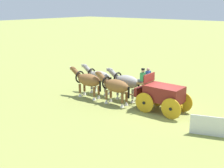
% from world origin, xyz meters
% --- Properties ---
extents(ground_plane, '(220.00, 220.00, 0.00)m').
position_xyz_m(ground_plane, '(0.00, 0.00, 0.00)').
color(ground_plane, olive).
extents(show_wagon, '(5.44, 1.87, 2.79)m').
position_xyz_m(show_wagon, '(0.17, 0.00, 1.23)').
color(show_wagon, maroon).
rests_on(show_wagon, ground).
extents(draft_horse_rear_near, '(3.07, 0.95, 2.17)m').
position_xyz_m(draft_horse_rear_near, '(3.54, 0.69, 1.30)').
color(draft_horse_rear_near, brown).
rests_on(draft_horse_rear_near, ground).
extents(draft_horse_rear_off, '(3.00, 1.00, 2.21)m').
position_xyz_m(draft_horse_rear_off, '(3.55, -0.61, 1.34)').
color(draft_horse_rear_off, '#9E998E').
rests_on(draft_horse_rear_off, ground).
extents(draft_horse_lead_near, '(3.15, 0.96, 2.19)m').
position_xyz_m(draft_horse_lead_near, '(6.14, 0.73, 1.32)').
color(draft_horse_lead_near, brown).
rests_on(draft_horse_lead_near, ground).
extents(draft_horse_lead_off, '(3.07, 0.91, 2.19)m').
position_xyz_m(draft_horse_lead_off, '(6.16, -0.57, 1.32)').
color(draft_horse_lead_off, '#9E998E').
rests_on(draft_horse_lead_off, ground).
extents(sponsor_banner, '(3.04, 1.12, 1.10)m').
position_xyz_m(sponsor_banner, '(-4.29, 1.49, 0.55)').
color(sponsor_banner, silver).
rests_on(sponsor_banner, ground).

